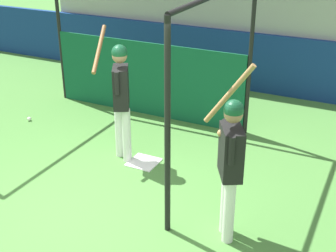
{
  "coord_description": "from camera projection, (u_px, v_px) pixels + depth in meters",
  "views": [
    {
      "loc": [
        3.24,
        -3.85,
        3.51
      ],
      "look_at": [
        0.81,
        1.05,
        0.99
      ],
      "focal_mm": 50.0,
      "sensor_mm": 36.0,
      "label": 1
    }
  ],
  "objects": [
    {
      "name": "player_batter",
      "position": [
        121.0,
        92.0,
        6.86
      ],
      "size": [
        0.74,
        0.74,
        1.96
      ],
      "rotation": [
        0.0,
        0.0,
        2.08
      ],
      "color": "white",
      "rests_on": "ground"
    },
    {
      "name": "ground_plane",
      "position": [
        73.0,
        216.0,
        5.9
      ],
      "size": [
        60.0,
        60.0,
        0.0
      ],
      "primitive_type": "plane",
      "color": "#477F38"
    },
    {
      "name": "home_plate",
      "position": [
        144.0,
        162.0,
        7.16
      ],
      "size": [
        0.44,
        0.44,
        0.02
      ],
      "color": "white",
      "rests_on": "ground"
    },
    {
      "name": "baseball",
      "position": [
        29.0,
        119.0,
        8.59
      ],
      "size": [
        0.07,
        0.07,
        0.07
      ],
      "color": "white",
      "rests_on": "ground"
    },
    {
      "name": "player_waiting",
      "position": [
        230.0,
        158.0,
        5.14
      ],
      "size": [
        0.65,
        0.62,
        2.04
      ],
      "rotation": [
        0.0,
        0.0,
        2.08
      ],
      "color": "white",
      "rests_on": "ground"
    },
    {
      "name": "batting_cage",
      "position": [
        133.0,
        64.0,
        8.06
      ],
      "size": [
        3.92,
        3.1,
        2.62
      ],
      "color": "black",
      "rests_on": "ground"
    },
    {
      "name": "outfield_wall",
      "position": [
        224.0,
        59.0,
        10.07
      ],
      "size": [
        24.0,
        0.12,
        1.24
      ],
      "color": "navy",
      "rests_on": "ground"
    }
  ]
}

